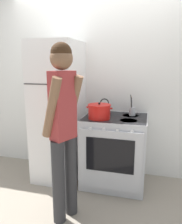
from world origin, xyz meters
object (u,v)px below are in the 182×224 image
Objects in this scene: refrigerator at (58,112)px; person at (63,124)px; stove_range at (114,151)px; dutch_oven_pot at (99,111)px; utensil_jar at (132,111)px; tea_kettle at (105,109)px.

person is (0.40, -0.80, 0.08)m from refrigerator.
person is at bearing -63.59° from refrigerator.
stove_range is 2.81× the size of dutch_oven_pot.
dutch_oven_pot is at bearing -144.56° from utensil_jar.
utensil_jar reaches higher than dutch_oven_pot.
tea_kettle is at bearing -178.94° from utensil_jar.
refrigerator is 5.72× the size of dutch_oven_pot.
stove_range is 0.57m from dutch_oven_pot.
refrigerator is at bearing 51.60° from person.
refrigerator reaches higher than utensil_jar.
dutch_oven_pot is (-0.18, -0.10, 0.54)m from stove_range.
utensil_jar is at bearing 35.44° from dutch_oven_pot.
person is (-0.58, -0.95, 0.03)m from utensil_jar.
dutch_oven_pot is 0.18× the size of person.
refrigerator is 8.82× the size of tea_kettle.
refrigerator is 1.05× the size of person.
dutch_oven_pot is 1.19× the size of utensil_jar.
person is (-0.21, -0.94, 0.03)m from tea_kettle.
person is at bearing -115.95° from stove_range.
stove_range is at bearing -1.42° from refrigerator.
refrigerator is 2.04× the size of stove_range.
person is (-0.38, -0.78, 0.54)m from stove_range.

